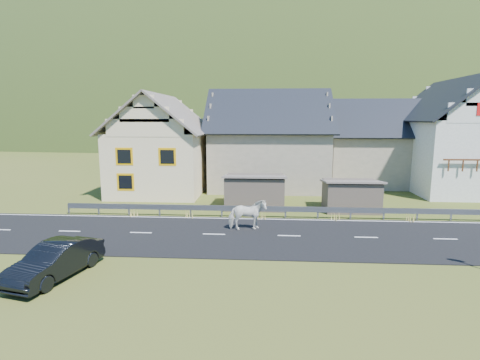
{
  "coord_description": "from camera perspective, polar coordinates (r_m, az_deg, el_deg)",
  "views": [
    {
      "loc": [
        -1.32,
        -19.13,
        6.2
      ],
      "look_at": [
        -2.83,
        3.41,
        2.43
      ],
      "focal_mm": 28.0,
      "sensor_mm": 36.0,
      "label": 1
    }
  ],
  "objects": [
    {
      "name": "car",
      "position": [
        16.61,
        -26.27,
        -10.92
      ],
      "size": [
        2.35,
        4.4,
        1.38
      ],
      "primitive_type": "imported",
      "rotation": [
        0.0,
        0.0,
        -0.23
      ],
      "color": "black",
      "rests_on": "ground"
    },
    {
      "name": "house_cream",
      "position": [
        32.37,
        -11.8,
        6.01
      ],
      "size": [
        7.8,
        9.8,
        8.3
      ],
      "color": "beige",
      "rests_on": "ground"
    },
    {
      "name": "lane_markings",
      "position": [
        20.14,
        7.48,
        -8.41
      ],
      "size": [
        60.0,
        6.6,
        0.01
      ],
      "primitive_type": "cube",
      "color": "silver",
      "rests_on": "road"
    },
    {
      "name": "house_stone_a",
      "position": [
        34.17,
        4.4,
        6.82
      ],
      "size": [
        10.8,
        9.8,
        8.9
      ],
      "color": "tan",
      "rests_on": "ground"
    },
    {
      "name": "house_white",
      "position": [
        36.94,
        30.26,
        6.43
      ],
      "size": [
        8.8,
        10.8,
        9.7
      ],
      "color": "white",
      "rests_on": "ground"
    },
    {
      "name": "ground",
      "position": [
        20.15,
        7.48,
        -8.53
      ],
      "size": [
        160.0,
        160.0,
        0.0
      ],
      "primitive_type": "plane",
      "color": "#3F5217",
      "rests_on": "ground"
    },
    {
      "name": "mountain",
      "position": [
        200.94,
        5.61,
        1.94
      ],
      "size": [
        440.0,
        280.0,
        260.0
      ],
      "primitive_type": "ellipsoid",
      "color": "#243916",
      "rests_on": "ground"
    },
    {
      "name": "house_stone_b",
      "position": [
        37.62,
        19.86,
        5.92
      ],
      "size": [
        9.8,
        8.8,
        8.1
      ],
      "color": "tan",
      "rests_on": "ground"
    },
    {
      "name": "shed_left",
      "position": [
        26.14,
        2.27,
        -1.79
      ],
      "size": [
        4.3,
        3.3,
        2.4
      ],
      "primitive_type": "cube",
      "color": "brown",
      "rests_on": "ground"
    },
    {
      "name": "guardrail",
      "position": [
        23.53,
        6.95,
        -4.46
      ],
      "size": [
        28.1,
        0.09,
        0.75
      ],
      "color": "#93969B",
      "rests_on": "ground"
    },
    {
      "name": "conifer_patch",
      "position": [
        139.84,
        -18.97,
        8.89
      ],
      "size": [
        76.0,
        50.0,
        28.0
      ],
      "primitive_type": "ellipsoid",
      "color": "black",
      "rests_on": "ground"
    },
    {
      "name": "horse",
      "position": [
        20.77,
        1.11,
        -5.3
      ],
      "size": [
        1.27,
        2.18,
        1.73
      ],
      "primitive_type": "imported",
      "rotation": [
        0.0,
        0.0,
        1.74
      ],
      "color": "white",
      "rests_on": "road"
    },
    {
      "name": "shed_right",
      "position": [
        26.31,
        16.54,
        -2.32
      ],
      "size": [
        3.8,
        2.9,
        2.2
      ],
      "primitive_type": "cube",
      "color": "brown",
      "rests_on": "ground"
    },
    {
      "name": "road",
      "position": [
        20.14,
        7.48,
        -8.48
      ],
      "size": [
        60.0,
        7.0,
        0.04
      ],
      "primitive_type": "cube",
      "color": "black",
      "rests_on": "ground"
    }
  ]
}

